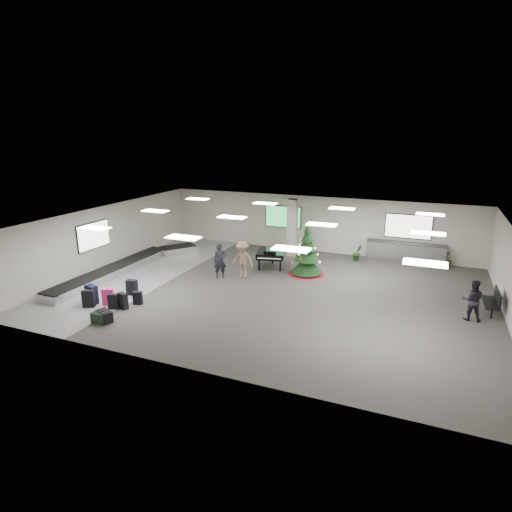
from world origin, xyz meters
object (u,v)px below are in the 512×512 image
at_px(traveler_b, 243,259).
at_px(christmas_tree, 307,257).
at_px(traveler_bench, 472,300).
at_px(pink_suitcase, 108,297).
at_px(traveler_a, 220,261).
at_px(service_counter, 405,252).
at_px(grand_piano, 271,254).
at_px(baggage_carousel, 127,266).
at_px(potted_plant_right, 447,259).
at_px(bench, 494,300).
at_px(potted_plant_left, 357,253).

bearing_deg(traveler_b, christmas_tree, 37.74).
bearing_deg(traveler_b, traveler_bench, -0.23).
distance_m(pink_suitcase, christmas_tree, 9.28).
height_order(traveler_a, traveler_b, traveler_b).
xyz_separation_m(service_counter, pink_suitcase, (-10.68, -10.65, -0.20)).
height_order(pink_suitcase, grand_piano, grand_piano).
relative_size(baggage_carousel, service_counter, 2.40).
xyz_separation_m(service_counter, traveler_bench, (2.76, -6.71, 0.24)).
relative_size(service_counter, traveler_bench, 2.58).
relative_size(baggage_carousel, potted_plant_right, 10.78).
bearing_deg(traveler_b, potted_plant_right, 37.26).
bearing_deg(baggage_carousel, traveler_bench, 0.10).
xyz_separation_m(baggage_carousel, traveler_bench, (15.60, 0.03, 0.57)).
distance_m(baggage_carousel, service_counter, 14.50).
height_order(christmas_tree, traveler_a, christmas_tree).
relative_size(baggage_carousel, traveler_bench, 6.19).
height_order(service_counter, bench, service_counter).
relative_size(traveler_bench, potted_plant_right, 1.74).
height_order(grand_piano, potted_plant_left, grand_piano).
bearing_deg(traveler_bench, potted_plant_left, -52.88).
distance_m(pink_suitcase, potted_plant_right, 16.46).
distance_m(bench, potted_plant_left, 7.80).
distance_m(grand_piano, potted_plant_left, 4.85).
height_order(bench, traveler_bench, traveler_bench).
bearing_deg(traveler_a, christmas_tree, -5.30).
xyz_separation_m(baggage_carousel, grand_piano, (6.53, 3.20, 0.51)).
height_order(pink_suitcase, bench, bench).
distance_m(traveler_a, traveler_bench, 10.78).
bearing_deg(grand_piano, potted_plant_left, 22.73).
bearing_deg(grand_piano, christmas_tree, -23.81).
bearing_deg(traveler_bench, service_counter, -71.09).
height_order(service_counter, pink_suitcase, service_counter).
bearing_deg(bench, traveler_bench, -130.67).
bearing_deg(service_counter, traveler_bench, -67.62).
xyz_separation_m(grand_piano, traveler_b, (-0.71, -1.99, 0.18)).
xyz_separation_m(christmas_tree, traveler_bench, (7.08, -2.81, -0.10)).
bearing_deg(bench, grand_piano, 166.11).
xyz_separation_m(christmas_tree, traveler_a, (-3.67, -2.07, -0.05)).
bearing_deg(bench, pink_suitcase, -162.51).
xyz_separation_m(service_counter, traveler_a, (-7.99, -5.97, 0.29)).
bearing_deg(christmas_tree, baggage_carousel, -161.60).
bearing_deg(potted_plant_left, potted_plant_right, 6.51).
height_order(service_counter, potted_plant_right, service_counter).
distance_m(pink_suitcase, traveler_a, 5.42).
bearing_deg(traveler_bench, potted_plant_right, -87.05).
bearing_deg(christmas_tree, potted_plant_left, 59.11).
bearing_deg(potted_plant_right, traveler_a, -149.95).
distance_m(traveler_bench, potted_plant_left, 7.94).
bearing_deg(pink_suitcase, potted_plant_right, 15.44).
distance_m(service_counter, potted_plant_right, 2.04).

